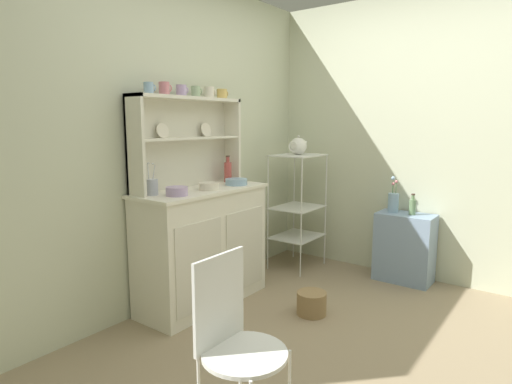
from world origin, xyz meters
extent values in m
plane|color=#998466|center=(0.00, 0.00, 0.00)|extent=(3.84, 3.84, 0.00)
cube|color=beige|center=(0.00, 1.62, 1.25)|extent=(3.84, 0.05, 2.50)
cube|color=beige|center=(1.62, 0.00, 1.25)|extent=(0.05, 3.84, 2.50)
cube|color=silver|center=(0.03, 1.37, 0.45)|extent=(1.06, 0.42, 0.90)
cube|color=beige|center=(-0.22, 1.16, 0.41)|extent=(0.45, 0.01, 0.63)
cube|color=beige|center=(0.29, 1.16, 0.41)|extent=(0.45, 0.01, 0.63)
cube|color=white|center=(0.03, 1.37, 0.89)|extent=(1.09, 0.45, 0.02)
cube|color=silver|center=(0.03, 1.57, 1.24)|extent=(1.02, 0.02, 0.68)
cube|color=silver|center=(-0.46, 1.49, 1.24)|extent=(0.02, 0.18, 0.68)
cube|color=silver|center=(0.53, 1.49, 1.24)|extent=(0.02, 0.18, 0.68)
cube|color=silver|center=(0.03, 1.49, 1.28)|extent=(0.98, 0.16, 0.02)
cube|color=silver|center=(0.03, 1.49, 1.57)|extent=(1.02, 0.18, 0.02)
cylinder|color=silver|center=(-0.19, 1.53, 1.34)|extent=(0.11, 0.03, 0.11)
cylinder|color=silver|center=(0.26, 1.53, 1.34)|extent=(0.11, 0.03, 0.11)
cylinder|color=silver|center=(0.97, 1.05, 0.55)|extent=(0.01, 0.01, 1.10)
cylinder|color=silver|center=(1.43, 1.05, 0.55)|extent=(0.01, 0.01, 1.10)
cylinder|color=silver|center=(0.97, 1.42, 0.55)|extent=(0.01, 0.01, 1.10)
cylinder|color=silver|center=(1.43, 1.42, 0.55)|extent=(0.01, 0.01, 1.10)
cube|color=silver|center=(1.20, 1.23, 1.09)|extent=(0.48, 0.38, 0.01)
cube|color=silver|center=(1.20, 1.23, 0.59)|extent=(0.48, 0.38, 0.01)
cube|color=silver|center=(1.20, 1.23, 0.30)|extent=(0.48, 0.38, 0.01)
cube|color=#849EBC|center=(1.44, 0.27, 0.30)|extent=(0.28, 0.48, 0.61)
cylinder|color=white|center=(-0.85, 0.29, 0.23)|extent=(0.01, 0.01, 0.45)
cylinder|color=white|center=(-0.99, 0.15, 0.45)|extent=(0.36, 0.36, 0.02)
cube|color=white|center=(-0.99, 0.29, 0.65)|extent=(0.31, 0.02, 0.40)
cylinder|color=#93754C|center=(0.35, 0.59, 0.08)|extent=(0.22, 0.22, 0.17)
cylinder|color=#8EB2D1|center=(-0.33, 1.49, 1.62)|extent=(0.07, 0.07, 0.08)
torus|color=#8EB2D1|center=(-0.29, 1.49, 1.63)|extent=(0.01, 0.05, 0.05)
cylinder|color=#D17A84|center=(-0.19, 1.49, 1.63)|extent=(0.08, 0.08, 0.09)
torus|color=#D17A84|center=(-0.15, 1.49, 1.63)|extent=(0.01, 0.05, 0.05)
cylinder|color=#B79ECC|center=(-0.03, 1.49, 1.63)|extent=(0.08, 0.08, 0.08)
torus|color=#B79ECC|center=(0.02, 1.49, 1.63)|extent=(0.01, 0.05, 0.05)
cylinder|color=#9EB78E|center=(0.12, 1.49, 1.63)|extent=(0.07, 0.07, 0.08)
torus|color=#9EB78E|center=(0.16, 1.49, 1.63)|extent=(0.01, 0.05, 0.05)
cylinder|color=silver|center=(0.26, 1.49, 1.63)|extent=(0.08, 0.08, 0.09)
torus|color=silver|center=(0.31, 1.49, 1.63)|extent=(0.01, 0.05, 0.05)
cylinder|color=#DBB760|center=(0.42, 1.49, 1.62)|extent=(0.08, 0.08, 0.08)
torus|color=#DBB760|center=(0.47, 1.49, 1.63)|extent=(0.01, 0.05, 0.05)
cylinder|color=#B79ECC|center=(-0.28, 1.29, 0.93)|extent=(0.15, 0.15, 0.06)
cylinder|color=silver|center=(0.03, 1.29, 0.93)|extent=(0.15, 0.15, 0.05)
cylinder|color=#8EB2D1|center=(0.35, 1.29, 0.93)|extent=(0.18, 0.18, 0.05)
cylinder|color=#B74C47|center=(0.44, 1.45, 0.98)|extent=(0.06, 0.06, 0.16)
cylinder|color=#B74C47|center=(0.44, 1.45, 1.09)|extent=(0.03, 0.03, 0.05)
cylinder|color=#4C382D|center=(0.44, 1.45, 1.12)|extent=(0.03, 0.03, 0.01)
cylinder|color=#B2B7C6|center=(-0.37, 1.45, 0.96)|extent=(0.08, 0.08, 0.11)
cylinder|color=silver|center=(-0.39, 1.45, 1.03)|extent=(0.01, 0.02, 0.17)
ellipsoid|color=silver|center=(-0.39, 1.45, 1.12)|extent=(0.02, 0.01, 0.01)
cylinder|color=silver|center=(-0.35, 1.46, 1.03)|extent=(0.02, 0.03, 0.16)
ellipsoid|color=silver|center=(-0.35, 1.46, 1.11)|extent=(0.02, 0.01, 0.01)
sphere|color=white|center=(1.20, 1.23, 1.18)|extent=(0.16, 0.16, 0.16)
sphere|color=silver|center=(1.20, 1.23, 1.27)|extent=(0.02, 0.02, 0.02)
cylinder|color=white|center=(1.31, 1.23, 1.19)|extent=(0.09, 0.02, 0.07)
torus|color=white|center=(1.11, 1.23, 1.18)|extent=(0.01, 0.10, 0.10)
cylinder|color=#8EB2D1|center=(1.44, 0.39, 0.69)|extent=(0.09, 0.09, 0.17)
cylinder|color=#4C844C|center=(1.45, 0.38, 0.82)|extent=(0.00, 0.01, 0.13)
sphere|color=#D17A84|center=(1.45, 0.38, 0.88)|extent=(0.03, 0.03, 0.03)
cylinder|color=#4C844C|center=(1.45, 0.40, 0.81)|extent=(0.00, 0.01, 0.10)
sphere|color=#D17A84|center=(1.45, 0.40, 0.86)|extent=(0.03, 0.03, 0.03)
cylinder|color=#4C844C|center=(1.45, 0.41, 0.83)|extent=(0.00, 0.01, 0.15)
sphere|color=#8EB2D1|center=(1.45, 0.41, 0.91)|extent=(0.03, 0.03, 0.03)
cylinder|color=#6B8C60|center=(1.44, 0.22, 0.67)|extent=(0.06, 0.06, 0.13)
cylinder|color=#6B8C60|center=(1.44, 0.22, 0.76)|extent=(0.03, 0.03, 0.04)
cylinder|color=#4C382D|center=(1.44, 0.22, 0.79)|extent=(0.03, 0.03, 0.01)
camera|label=1|loc=(-2.27, -0.87, 1.39)|focal=30.09mm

